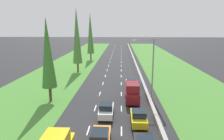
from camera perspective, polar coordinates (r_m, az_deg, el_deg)
ground_plane at (r=59.55m, az=0.91°, el=1.73°), size 300.00×300.00×0.00m
grass_verge_left at (r=61.21m, az=-11.02°, el=1.81°), size 14.00×140.00×0.04m
grass_verge_right at (r=60.87m, az=14.54°, el=1.59°), size 14.00×140.00×0.04m
median_barrier at (r=59.59m, az=6.40°, el=2.08°), size 0.44×120.00×0.85m
lane_markings at (r=59.55m, az=0.91°, el=1.74°), size 3.64×116.00×0.01m
orange_sedan_centre_lane at (r=19.32m, az=-3.37°, el=-18.81°), size 1.82×4.50×1.64m
yellow_hatchback_right_lane at (r=23.45m, az=7.43°, el=-12.96°), size 1.74×3.90×1.72m
maroon_van_right_lane at (r=29.79m, az=5.67°, el=-6.21°), size 1.96×4.90×2.82m
white_hatchback_right_lane at (r=36.40m, az=5.27°, el=-3.71°), size 1.74×3.90×1.72m
white_hatchback_centre_lane at (r=25.10m, az=-1.62°, el=-11.12°), size 1.74×3.90×1.72m
poplar_tree_second at (r=29.78m, az=-17.53°, el=4.50°), size 2.10×2.10×12.05m
poplar_tree_third at (r=48.34m, az=-9.79°, el=9.35°), size 2.17×2.17×14.98m
poplar_tree_fourth at (r=65.65m, az=-6.07°, el=10.13°), size 2.17×2.17×14.96m
street_light_mast at (r=30.33m, az=10.73°, el=1.45°), size 3.20×0.28×9.00m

